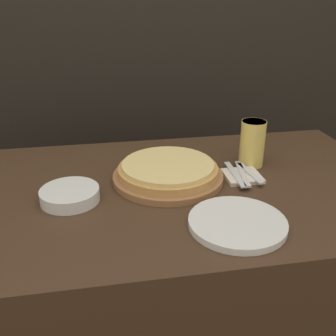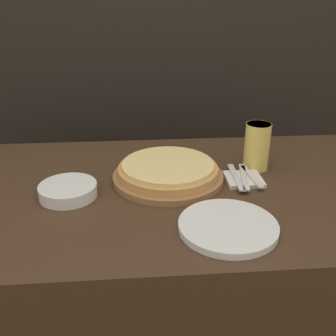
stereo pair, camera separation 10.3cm
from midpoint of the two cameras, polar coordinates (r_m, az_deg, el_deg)
name	(u,v)px [view 2 (the right image)]	position (r m, az deg, el deg)	size (l,w,h in m)	color
dining_table	(153,288)	(1.39, 0.09, -17.09)	(1.52, 0.80, 0.77)	#3D2819
pizza_on_board	(168,172)	(1.20, 2.46, -0.66)	(0.34, 0.34, 0.06)	#99663D
beer_glass	(257,144)	(1.31, 15.03, 3.28)	(0.08, 0.08, 0.15)	#E5C65B
dinner_plate	(228,226)	(0.99, 11.70, -8.37)	(0.25, 0.25, 0.02)	silver
side_bowl	(68,190)	(1.14, -11.81, -3.27)	(0.16, 0.16, 0.04)	silver
napkin_stack	(244,179)	(1.24, 13.29, -1.64)	(0.11, 0.11, 0.01)	beige
fork	(236,177)	(1.23, 12.22, -1.33)	(0.02, 0.18, 0.00)	silver
dinner_knife	(244,177)	(1.23, 13.33, -1.28)	(0.05, 0.18, 0.00)	silver
spoon	(252,176)	(1.24, 14.43, -1.23)	(0.03, 0.16, 0.00)	silver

